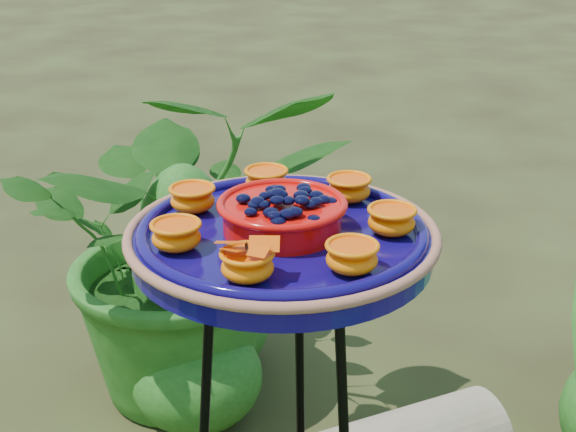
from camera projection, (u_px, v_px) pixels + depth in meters
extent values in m
torus|color=black|center=(282.00, 262.00, 1.12)|extent=(0.26, 0.26, 0.01)
cylinder|color=#0E0752|center=(282.00, 243.00, 1.11)|extent=(0.46, 0.46, 0.04)
torus|color=#9F5647|center=(282.00, 232.00, 1.10)|extent=(0.43, 0.43, 0.01)
torus|color=#0E0752|center=(282.00, 230.00, 1.10)|extent=(0.40, 0.40, 0.02)
cylinder|color=red|center=(282.00, 218.00, 1.09)|extent=(0.18, 0.18, 0.04)
torus|color=red|center=(282.00, 204.00, 1.08)|extent=(0.18, 0.18, 0.01)
ellipsoid|color=black|center=(282.00, 200.00, 1.08)|extent=(0.14, 0.14, 0.03)
ellipsoid|color=#EC6902|center=(392.00, 223.00, 1.09)|extent=(0.06, 0.06, 0.03)
cylinder|color=#FF6F05|center=(392.00, 212.00, 1.08)|extent=(0.06, 0.06, 0.01)
ellipsoid|color=#EC6902|center=(349.00, 191.00, 1.19)|extent=(0.06, 0.06, 0.03)
cylinder|color=#FF6F05|center=(349.00, 181.00, 1.19)|extent=(0.06, 0.06, 0.01)
ellipsoid|color=#EC6902|center=(266.00, 182.00, 1.23)|extent=(0.06, 0.06, 0.03)
cylinder|color=#FF6F05|center=(266.00, 173.00, 1.22)|extent=(0.06, 0.06, 0.01)
ellipsoid|color=#EC6902|center=(193.00, 201.00, 1.16)|extent=(0.06, 0.06, 0.03)
cylinder|color=#FF6F05|center=(192.00, 190.00, 1.15)|extent=(0.06, 0.06, 0.01)
ellipsoid|color=#EC6902|center=(176.00, 238.00, 1.04)|extent=(0.06, 0.06, 0.03)
cylinder|color=#FF6F05|center=(176.00, 226.00, 1.03)|extent=(0.06, 0.06, 0.01)
ellipsoid|color=#EC6902|center=(247.00, 268.00, 0.96)|extent=(0.06, 0.06, 0.03)
cylinder|color=#FF6F05|center=(247.00, 256.00, 0.95)|extent=(0.06, 0.06, 0.01)
ellipsoid|color=#EC6902|center=(352.00, 260.00, 0.98)|extent=(0.06, 0.06, 0.03)
cylinder|color=#FF6F05|center=(352.00, 248.00, 0.98)|extent=(0.06, 0.06, 0.01)
cylinder|color=black|center=(247.00, 249.00, 0.95)|extent=(0.01, 0.03, 0.00)
cube|color=#FF6C05|center=(231.00, 242.00, 0.95)|extent=(0.04, 0.03, 0.01)
cube|color=#FF6C05|center=(264.00, 244.00, 0.95)|extent=(0.04, 0.03, 0.01)
imported|color=#1C5215|center=(185.00, 237.00, 2.06)|extent=(0.97, 0.90, 0.90)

